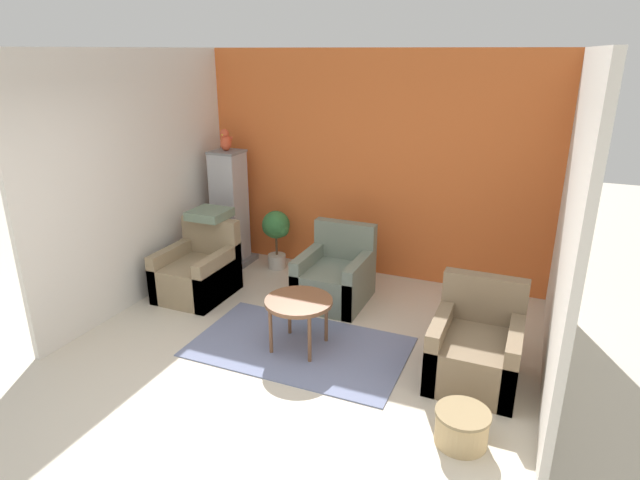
% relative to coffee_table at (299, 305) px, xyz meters
% --- Properties ---
extents(ground_plane, '(20.00, 20.00, 0.00)m').
position_rel_coffee_table_xyz_m(ground_plane, '(0.03, -1.17, -0.46)').
color(ground_plane, beige).
rests_on(ground_plane, ground).
extents(wall_back_accent, '(4.48, 0.06, 2.78)m').
position_rel_coffee_table_xyz_m(wall_back_accent, '(0.03, 2.12, 0.93)').
color(wall_back_accent, orange).
rests_on(wall_back_accent, ground_plane).
extents(wall_left, '(0.06, 3.25, 2.78)m').
position_rel_coffee_table_xyz_m(wall_left, '(-2.18, 0.46, 0.93)').
color(wall_left, silver).
rests_on(wall_left, ground_plane).
extents(wall_right, '(0.06, 3.25, 2.78)m').
position_rel_coffee_table_xyz_m(wall_right, '(2.23, 0.46, 0.93)').
color(wall_right, silver).
rests_on(wall_right, ground_plane).
extents(area_rug, '(2.07, 1.22, 0.01)m').
position_rel_coffee_table_xyz_m(area_rug, '(0.00, 0.00, -0.46)').
color(area_rug, slate).
rests_on(area_rug, ground_plane).
extents(coffee_table, '(0.65, 0.65, 0.52)m').
position_rel_coffee_table_xyz_m(coffee_table, '(0.00, 0.00, 0.00)').
color(coffee_table, brown).
rests_on(coffee_table, ground_plane).
extents(armchair_left, '(0.74, 0.84, 0.86)m').
position_rel_coffee_table_xyz_m(armchair_left, '(-1.61, 0.63, -0.19)').
color(armchair_left, '#8E7A5B').
rests_on(armchair_left, ground_plane).
extents(armchair_right, '(0.74, 0.84, 0.86)m').
position_rel_coffee_table_xyz_m(armchair_right, '(1.64, 0.14, -0.19)').
color(armchair_right, '#7A664C').
rests_on(armchair_right, ground_plane).
extents(armchair_middle, '(0.74, 0.84, 0.86)m').
position_rel_coffee_table_xyz_m(armchair_middle, '(-0.06, 1.12, -0.19)').
color(armchair_middle, slate).
rests_on(armchair_middle, ground_plane).
extents(birdcage, '(0.52, 0.52, 1.54)m').
position_rel_coffee_table_xyz_m(birdcage, '(-1.79, 1.67, 0.28)').
color(birdcage, slate).
rests_on(birdcage, ground_plane).
extents(parrot, '(0.13, 0.24, 0.28)m').
position_rel_coffee_table_xyz_m(parrot, '(-1.79, 1.67, 1.20)').
color(parrot, '#D14C2D').
rests_on(parrot, birdcage).
extents(potted_plant, '(0.40, 0.36, 0.79)m').
position_rel_coffee_table_xyz_m(potted_plant, '(-1.14, 1.73, 0.06)').
color(potted_plant, beige).
rests_on(potted_plant, ground_plane).
extents(wicker_basket, '(0.41, 0.41, 0.27)m').
position_rel_coffee_table_xyz_m(wicker_basket, '(1.67, -0.75, -0.32)').
color(wicker_basket, tan).
rests_on(wicker_basket, ground_plane).
extents(throw_pillow, '(0.44, 0.44, 0.10)m').
position_rel_coffee_table_xyz_m(throw_pillow, '(-1.61, 0.94, 0.45)').
color(throw_pillow, slate).
rests_on(throw_pillow, armchair_left).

